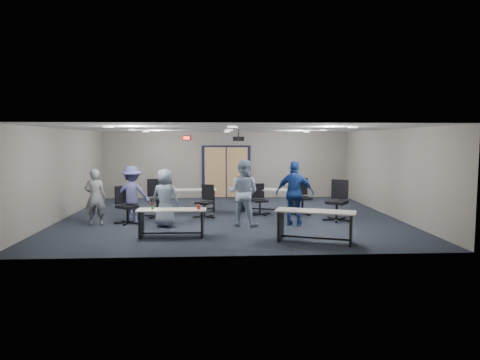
{
  "coord_description": "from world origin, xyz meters",
  "views": [
    {
      "loc": [
        -0.4,
        -13.01,
        2.34
      ],
      "look_at": [
        0.3,
        -0.3,
        1.17
      ],
      "focal_mm": 32.0,
      "sensor_mm": 36.0,
      "label": 1
    }
  ],
  "objects": [
    {
      "name": "ceiling",
      "position": [
        0.0,
        0.0,
        2.7
      ],
      "size": [
        10.0,
        9.0,
        0.04
      ],
      "primitive_type": "cube",
      "color": "silver",
      "rests_on": "back_wall"
    },
    {
      "name": "right_wall",
      "position": [
        5.0,
        0.0,
        1.35
      ],
      "size": [
        0.04,
        9.0,
        2.7
      ],
      "primitive_type": "cube",
      "color": "gray",
      "rests_on": "floor"
    },
    {
      "name": "chair_loose_right",
      "position": [
        3.1,
        -0.84,
        0.6
      ],
      "size": [
        1.05,
        1.05,
        1.2
      ],
      "primitive_type": null,
      "rotation": [
        0.0,
        0.0,
        -0.61
      ],
      "color": "black",
      "rests_on": "floor"
    },
    {
      "name": "front_wall",
      "position": [
        0.0,
        -4.5,
        1.35
      ],
      "size": [
        10.0,
        0.04,
        2.7
      ],
      "primitive_type": "cube",
      "color": "gray",
      "rests_on": "floor"
    },
    {
      "name": "chair_back_b",
      "position": [
        -0.77,
        -0.12,
        0.5
      ],
      "size": [
        0.86,
        0.86,
        1.0
      ],
      "primitive_type": null,
      "rotation": [
        0.0,
        0.0,
        -0.51
      ],
      "color": "black",
      "rests_on": "floor"
    },
    {
      "name": "back_wall",
      "position": [
        0.0,
        4.5,
        1.35
      ],
      "size": [
        10.0,
        0.04,
        2.7
      ],
      "primitive_type": "cube",
      "color": "gray",
      "rests_on": "floor"
    },
    {
      "name": "table_back_left",
      "position": [
        -1.31,
        1.06,
        0.51
      ],
      "size": [
        1.86,
        0.72,
        0.74
      ],
      "rotation": [
        0.0,
        0.0,
        0.06
      ],
      "color": "#BBB9B1",
      "rests_on": "floor"
    },
    {
      "name": "floor",
      "position": [
        0.0,
        0.0,
        0.0
      ],
      "size": [
        10.0,
        10.0,
        0.0
      ],
      "primitive_type": "plane",
      "color": "black",
      "rests_on": "ground"
    },
    {
      "name": "table_back_right",
      "position": [
        1.28,
        0.77,
        0.53
      ],
      "size": [
        2.01,
        1.26,
        0.77
      ],
      "rotation": [
        0.0,
        0.0,
        -0.36
      ],
      "color": "#BBB9B1",
      "rests_on": "floor"
    },
    {
      "name": "table_front_left",
      "position": [
        -1.49,
        -2.65,
        0.47
      ],
      "size": [
        1.69,
        0.6,
        0.93
      ],
      "rotation": [
        0.0,
        0.0,
        -0.03
      ],
      "color": "#BBB9B1",
      "rests_on": "floor"
    },
    {
      "name": "chair_back_c",
      "position": [
        0.97,
        0.31,
        0.49
      ],
      "size": [
        0.73,
        0.73,
        0.98
      ],
      "primitive_type": null,
      "rotation": [
        0.0,
        0.0,
        0.21
      ],
      "color": "black",
      "rests_on": "floor"
    },
    {
      "name": "person_lightblue",
      "position": [
        0.33,
        -1.36,
        0.92
      ],
      "size": [
        1.09,
        0.99,
        1.83
      ],
      "primitive_type": "imported",
      "rotation": [
        0.0,
        0.0,
        2.74
      ],
      "color": "#97B0C8",
      "rests_on": "floor"
    },
    {
      "name": "chair_back_d",
      "position": [
        2.33,
        0.3,
        0.57
      ],
      "size": [
        0.8,
        0.8,
        1.14
      ],
      "primitive_type": null,
      "rotation": [
        0.0,
        0.0,
        0.13
      ],
      "color": "black",
      "rests_on": "floor"
    },
    {
      "name": "chair_loose_left",
      "position": [
        -2.92,
        -0.95,
        0.53
      ],
      "size": [
        0.95,
        0.95,
        1.07
      ],
      "primitive_type": null,
      "rotation": [
        0.0,
        0.0,
        0.88
      ],
      "color": "black",
      "rests_on": "floor"
    },
    {
      "name": "left_wall",
      "position": [
        -5.0,
        0.0,
        1.35
      ],
      "size": [
        0.04,
        9.0,
        2.7
      ],
      "primitive_type": "cube",
      "color": "gray",
      "rests_on": "floor"
    },
    {
      "name": "person_navy",
      "position": [
        1.76,
        -1.42,
        0.9
      ],
      "size": [
        1.13,
        0.74,
        1.79
      ],
      "primitive_type": "imported",
      "rotation": [
        0.0,
        0.0,
        2.83
      ],
      "color": "navy",
      "rests_on": "floor"
    },
    {
      "name": "double_door",
      "position": [
        0.0,
        4.46,
        1.05
      ],
      "size": [
        2.0,
        0.07,
        2.2
      ],
      "color": "black",
      "rests_on": "back_wall"
    },
    {
      "name": "person_gray",
      "position": [
        -3.75,
        -1.11,
        0.79
      ],
      "size": [
        0.6,
        0.41,
        1.58
      ],
      "primitive_type": "imported",
      "rotation": [
        0.0,
        0.0,
        3.2
      ],
      "color": "gray",
      "rests_on": "floor"
    },
    {
      "name": "exit_sign",
      "position": [
        -1.6,
        4.44,
        2.45
      ],
      "size": [
        0.32,
        0.07,
        0.18
      ],
      "color": "black",
      "rests_on": "back_wall"
    },
    {
      "name": "ceiling_projector",
      "position": [
        0.3,
        0.5,
        2.4
      ],
      "size": [
        0.35,
        0.32,
        0.37
      ],
      "color": "black",
      "rests_on": "ceiling"
    },
    {
      "name": "chair_back_a",
      "position": [
        -2.21,
        0.11,
        0.58
      ],
      "size": [
        0.97,
        0.97,
        1.16
      ],
      "primitive_type": null,
      "rotation": [
        0.0,
        0.0,
        0.43
      ],
      "color": "black",
      "rests_on": "floor"
    },
    {
      "name": "ceiling_can_lights",
      "position": [
        0.0,
        0.25,
        2.67
      ],
      "size": [
        6.24,
        5.74,
        0.02
      ],
      "primitive_type": null,
      "color": "white",
      "rests_on": "ceiling"
    },
    {
      "name": "person_plaid",
      "position": [
        -1.79,
        -1.42,
        0.79
      ],
      "size": [
        0.88,
        0.7,
        1.58
      ],
      "primitive_type": "imported",
      "rotation": [
        0.0,
        0.0,
        2.86
      ],
      "color": "slate",
      "rests_on": "floor"
    },
    {
      "name": "person_back",
      "position": [
        -2.81,
        -0.74,
        0.81
      ],
      "size": [
        1.08,
        0.66,
        1.63
      ],
      "primitive_type": "imported",
      "rotation": [
        0.0,
        0.0,
        3.09
      ],
      "color": "#434678",
      "rests_on": "floor"
    },
    {
      "name": "table_front_right",
      "position": [
        1.87,
        -3.4,
        0.5
      ],
      "size": [
        1.91,
        1.2,
        0.74
      ],
      "rotation": [
        0.0,
        0.0,
        -0.35
      ],
      "color": "#BBB9B1",
      "rests_on": "floor"
    }
  ]
}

